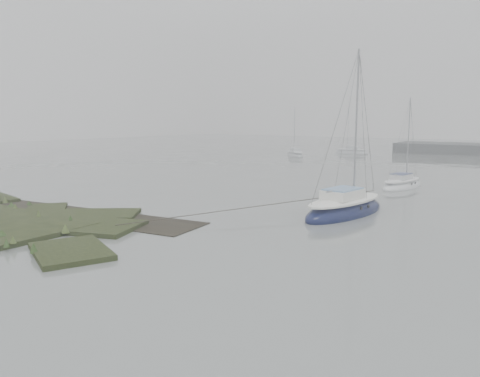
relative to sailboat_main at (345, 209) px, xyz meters
The scene contains 5 objects.
ground 19.13m from the sailboat_main, 109.61° to the left, with size 160.00×160.00×0.00m, color slate.
sailboat_main is the anchor object (origin of this frame).
sailboat_white 11.31m from the sailboat_main, 90.07° to the left, with size 2.53×5.16×6.97m.
sailboat_far_a 37.69m from the sailboat_main, 120.77° to the left, with size 4.50×4.79×7.00m.
sailboat_far_c 43.55m from the sailboat_main, 109.80° to the left, with size 5.06×2.08×6.96m.
Camera 1 is at (15.11, -11.09, 5.03)m, focal length 35.00 mm.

